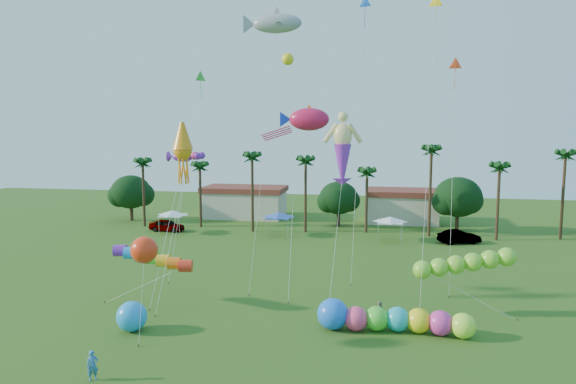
% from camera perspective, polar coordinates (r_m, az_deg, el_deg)
% --- Properties ---
extents(ground, '(160.00, 160.00, 0.00)m').
position_cam_1_polar(ground, '(30.74, -3.48, -19.21)').
color(ground, '#285116').
rests_on(ground, ground).
extents(tree_line, '(69.46, 8.91, 11.00)m').
position_cam_1_polar(tree_line, '(71.48, 7.63, -0.60)').
color(tree_line, '#3A2819').
rests_on(tree_line, ground).
extents(buildings_row, '(35.00, 7.00, 4.00)m').
position_cam_1_polar(buildings_row, '(78.27, 2.93, -1.58)').
color(buildings_row, beige).
rests_on(buildings_row, ground).
extents(tent_row, '(31.00, 4.00, 0.60)m').
position_cam_1_polar(tent_row, '(65.28, -1.12, -2.61)').
color(tent_row, white).
rests_on(tent_row, ground).
extents(car_a, '(4.89, 2.32, 1.61)m').
position_cam_1_polar(car_a, '(71.00, -13.32, -3.61)').
color(car_a, '#4C4C54').
rests_on(car_a, ground).
extents(car_b, '(5.24, 3.23, 1.63)m').
position_cam_1_polar(car_b, '(65.02, 18.49, -4.74)').
color(car_b, '#4C4C54').
rests_on(car_b, ground).
extents(spectator_a, '(0.73, 0.68, 1.67)m').
position_cam_1_polar(spectator_a, '(31.20, -20.90, -17.57)').
color(spectator_a, '#3372B4').
rests_on(spectator_a, ground).
extents(spectator_b, '(0.92, 0.98, 1.59)m').
position_cam_1_polar(spectator_b, '(37.50, 10.13, -13.06)').
color(spectator_b, gray).
rests_on(spectator_b, ground).
extents(caterpillar_inflatable, '(10.42, 2.31, 2.13)m').
position_cam_1_polar(caterpillar_inflatable, '(36.14, 11.10, -13.69)').
color(caterpillar_inflatable, '#FF4378').
rests_on(caterpillar_inflatable, ground).
extents(blue_ball, '(2.05, 2.05, 2.05)m').
position_cam_1_polar(blue_ball, '(37.14, -16.97, -13.08)').
color(blue_ball, '#1B95F9').
rests_on(blue_ball, ground).
extents(rainbow_tube, '(8.70, 0.99, 3.89)m').
position_cam_1_polar(rainbow_tube, '(40.18, -13.61, -7.87)').
color(rainbow_tube, red).
rests_on(rainbow_tube, ground).
extents(green_worm, '(10.37, 2.86, 4.22)m').
position_cam_1_polar(green_worm, '(38.97, 14.69, -8.37)').
color(green_worm, '#7ED32F').
rests_on(green_worm, ground).
extents(orange_ball_kite, '(2.16, 2.16, 7.04)m').
position_cam_1_polar(orange_ball_kite, '(32.92, -15.68, -6.22)').
color(orange_ball_kite, '#FF3414').
rests_on(orange_ball_kite, ground).
extents(merman_kite, '(2.74, 4.69, 14.45)m').
position_cam_1_polar(merman_kite, '(40.85, 6.08, 4.27)').
color(merman_kite, '#F9D78D').
rests_on(merman_kite, ground).
extents(fish_kite, '(5.45, 7.18, 15.53)m').
position_cam_1_polar(fish_kite, '(44.41, 2.36, 8.07)').
color(fish_kite, '#CB1644').
rests_on(fish_kite, ground).
extents(shark_kite, '(6.34, 8.68, 24.10)m').
position_cam_1_polar(shark_kite, '(48.40, -1.23, 18.21)').
color(shark_kite, '#8F949C').
rests_on(shark_kite, ground).
extents(squid_kite, '(2.13, 5.00, 14.24)m').
position_cam_1_polar(squid_kite, '(40.58, -11.61, 4.52)').
color(squid_kite, orange).
rests_on(squid_kite, ground).
extents(lobster_kite, '(3.48, 6.08, 11.98)m').
position_cam_1_polar(lobster_kite, '(42.65, -11.62, 3.86)').
color(lobster_kite, purple).
rests_on(lobster_kite, ground).
extents(delta_kite_red, '(1.23, 3.50, 19.53)m').
position_cam_1_polar(delta_kite_red, '(45.92, 18.09, 12.91)').
color(delta_kite_red, red).
rests_on(delta_kite_red, ground).
extents(delta_kite_yellow, '(1.53, 5.22, 23.56)m').
position_cam_1_polar(delta_kite_yellow, '(41.70, 16.07, 19.05)').
color(delta_kite_yellow, yellow).
rests_on(delta_kite_yellow, ground).
extents(delta_kite_green, '(2.23, 5.37, 19.01)m').
position_cam_1_polar(delta_kite_green, '(49.33, -9.74, 12.11)').
color(delta_kite_green, green).
rests_on(delta_kite_green, ground).
extents(delta_kite_blue, '(1.37, 4.99, 25.59)m').
position_cam_1_polar(delta_kite_blue, '(49.60, 8.53, 19.62)').
color(delta_kite_blue, blue).
rests_on(delta_kite_blue, ground).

